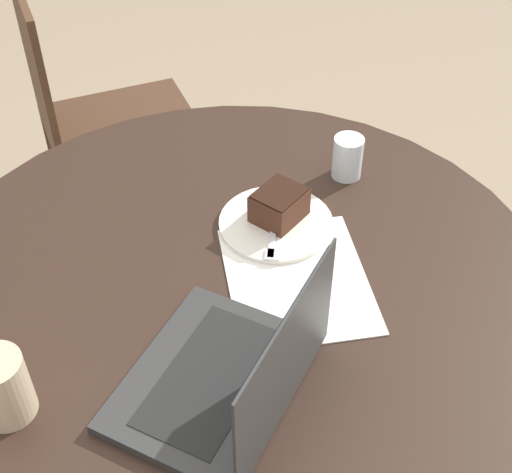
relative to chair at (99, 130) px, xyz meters
name	(u,v)px	position (x,y,z in m)	size (l,w,h in m)	color
dining_table	(236,327)	(-0.89, 0.17, 0.09)	(1.16, 1.16, 0.70)	black
chair	(99,130)	(0.00, 0.00, 0.00)	(0.52, 0.52, 0.91)	#472D1E
paper_document	(297,279)	(-0.95, 0.08, 0.22)	(0.38, 0.36, 0.00)	white
plate	(276,224)	(-0.82, 0.02, 0.23)	(0.22, 0.22, 0.01)	silver
cake_slice	(279,205)	(-0.81, 0.01, 0.26)	(0.10, 0.11, 0.06)	#472619
fork	(273,234)	(-0.84, 0.05, 0.24)	(0.14, 0.13, 0.00)	silver
coffee_glass	(1,387)	(-0.90, 0.60, 0.28)	(0.08, 0.08, 0.11)	#C6AD89
water_glass	(348,157)	(-0.78, -0.20, 0.27)	(0.06, 0.06, 0.09)	silver
laptop	(230,376)	(-1.07, 0.32, 0.26)	(0.36, 0.39, 0.23)	#2D2D2D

